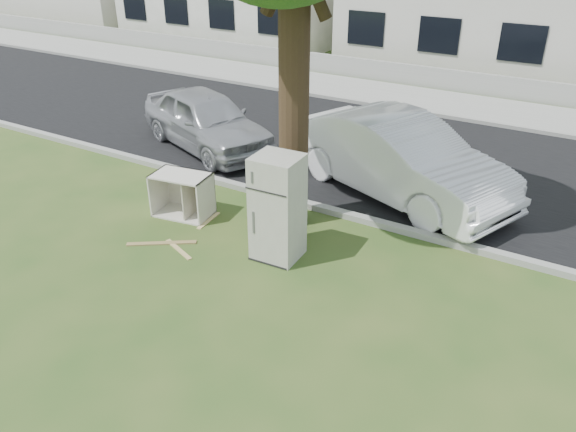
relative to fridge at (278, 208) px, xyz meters
The scene contains 13 objects.
ground 1.09m from the fridge, 90.83° to the right, with size 120.00×120.00×0.00m, color #2B4C1B.
road 5.50m from the fridge, 90.09° to the left, with size 120.00×7.00×0.01m, color black.
kerb_near 2.09m from the fridge, 90.26° to the left, with size 120.00×0.18×0.12m, color gray.
kerb_far 9.02m from the fridge, 90.05° to the left, with size 120.00×0.18×0.12m, color gray.
sidewalk 10.46m from the fridge, 90.05° to the left, with size 120.00×2.80×0.01m, color gray.
low_wall 12.04m from the fridge, 90.04° to the left, with size 120.00×0.15×0.70m, color gray.
fridge is the anchor object (origin of this frame).
cabinet 2.48m from the fridge, behind, with size 1.10×0.68×0.86m, color beige.
plank_a 2.33m from the fridge, 159.62° to the right, with size 1.25×0.10×0.02m, color olive.
plank_b 2.00m from the fridge, 154.92° to the right, with size 0.83×0.08×0.02m, color tan.
plank_c 2.06m from the fridge, 168.39° to the left, with size 0.73×0.08×0.02m, color #D1B774.
car_center 3.48m from the fridge, 75.78° to the left, with size 1.76×5.04×1.66m, color white.
car_left 5.54m from the fridge, 140.52° to the left, with size 1.72×4.27×1.45m, color #9A9BA0.
Camera 1 is at (4.41, -6.47, 5.19)m, focal length 35.00 mm.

